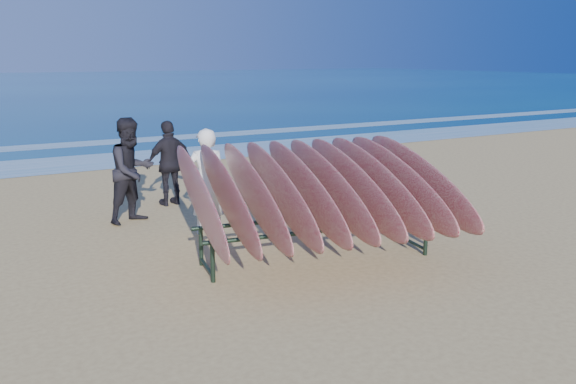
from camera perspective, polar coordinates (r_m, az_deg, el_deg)
name	(u,v)px	position (r m, az deg, el deg)	size (l,w,h in m)	color
ground	(321,281)	(7.45, 3.08, -8.32)	(120.00, 120.00, 0.00)	tan
foam_near	(113,160)	(16.50, -16.03, 2.89)	(160.00, 160.00, 0.00)	white
foam_far	(85,144)	(19.89, -18.47, 4.32)	(160.00, 160.00, 0.00)	white
surfboard_rack	(317,188)	(7.92, 2.72, 0.37)	(3.63, 3.51, 1.65)	black
person_white	(207,182)	(9.27, -7.61, 0.97)	(0.59, 0.39, 1.62)	silver
person_dark_a	(132,171)	(10.14, -14.39, 1.96)	(0.83, 0.65, 1.71)	black
person_dark_b	(170,163)	(11.21, -10.99, 2.67)	(0.90, 0.37, 1.54)	black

